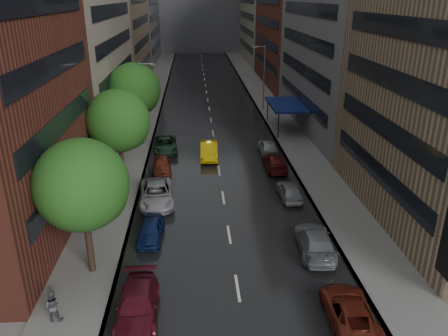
% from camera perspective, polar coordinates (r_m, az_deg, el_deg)
% --- Properties ---
extents(road, '(14.00, 140.00, 0.01)m').
position_cam_1_polar(road, '(68.44, -2.07, 8.51)').
color(road, black).
rests_on(road, ground).
extents(sidewalk_left, '(4.00, 140.00, 0.15)m').
position_cam_1_polar(sidewalk_left, '(68.72, -9.67, 8.33)').
color(sidewalk_left, gray).
rests_on(sidewalk_left, ground).
extents(sidewalk_right, '(4.00, 140.00, 0.15)m').
position_cam_1_polar(sidewalk_right, '(69.30, 5.47, 8.65)').
color(sidewalk_right, gray).
rests_on(sidewalk_right, ground).
extents(tree_near, '(5.30, 5.30, 8.44)m').
position_cam_1_polar(tree_near, '(25.60, -18.10, -2.14)').
color(tree_near, '#382619').
rests_on(tree_near, ground).
extents(tree_mid, '(5.33, 5.33, 8.49)m').
position_cam_1_polar(tree_mid, '(37.77, -13.67, 5.99)').
color(tree_mid, '#382619').
rests_on(tree_mid, ground).
extents(tree_far, '(5.66, 5.66, 9.02)m').
position_cam_1_polar(tree_far, '(48.60, -11.66, 10.04)').
color(tree_far, '#382619').
rests_on(tree_far, ground).
extents(taxi, '(1.82, 4.94, 1.62)m').
position_cam_1_polar(taxi, '(44.76, -1.98, 2.34)').
color(taxi, yellow).
rests_on(taxi, ground).
extents(parked_cars_left, '(3.10, 31.22, 1.59)m').
position_cam_1_polar(parked_cars_left, '(35.96, -8.73, -3.05)').
color(parked_cars_left, '#53101D').
rests_on(parked_cars_left, ground).
extents(parked_cars_right, '(2.55, 30.33, 1.54)m').
position_cam_1_polar(parked_cars_right, '(34.21, 9.31, -4.48)').
color(parked_cars_right, maroon).
rests_on(parked_cars_right, ground).
extents(ped_black_umbrella, '(0.96, 0.98, 2.09)m').
position_cam_1_polar(ped_black_umbrella, '(24.50, -21.61, -15.75)').
color(ped_black_umbrella, '#4A4A4F').
rests_on(ped_black_umbrella, sidewalk_left).
extents(street_lamp_left, '(1.74, 0.22, 9.00)m').
position_cam_1_polar(street_lamp_left, '(48.13, -10.59, 8.44)').
color(street_lamp_left, gray).
rests_on(street_lamp_left, sidewalk_left).
extents(street_lamp_right, '(1.74, 0.22, 9.00)m').
position_cam_1_polar(street_lamp_right, '(63.30, 5.19, 11.86)').
color(street_lamp_right, gray).
rests_on(street_lamp_right, sidewalk_right).
extents(awning, '(4.00, 8.00, 3.12)m').
position_cam_1_polar(awning, '(54.25, 8.10, 8.18)').
color(awning, navy).
rests_on(awning, sidewalk_right).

